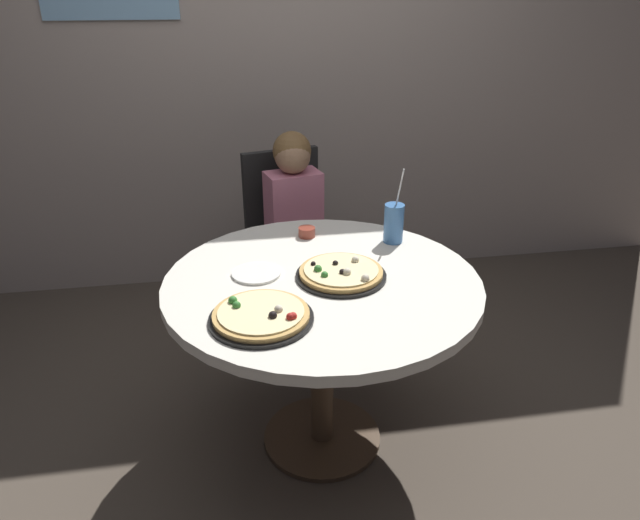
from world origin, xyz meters
name	(u,v)px	position (x,y,z in m)	size (l,w,h in m)	color
ground_plane	(322,438)	(0.00, 0.00, 0.00)	(8.00, 8.00, 0.00)	#4C4238
wall_with_window	(273,34)	(0.00, 1.60, 1.45)	(5.20, 0.14, 2.90)	#A8998E
dining_table	(322,304)	(0.00, 0.00, 0.64)	(1.14, 1.14, 0.75)	silver
chair_wooden	(288,233)	(-0.02, 0.94, 0.53)	(0.48, 0.48, 0.95)	black
diner_child	(300,255)	(0.02, 0.76, 0.48)	(0.33, 0.43, 1.08)	#3F4766
pizza_veggie	(341,273)	(0.07, 0.00, 0.77)	(0.33, 0.33, 0.05)	black
pizza_cheese	(261,316)	(-0.24, -0.25, 0.77)	(0.33, 0.33, 0.05)	black
soda_cup	(394,223)	(0.34, 0.28, 0.83)	(0.08, 0.08, 0.31)	#3F72B2
sauce_bowl	(306,232)	(0.00, 0.38, 0.77)	(0.07, 0.07, 0.04)	brown
plate_small	(256,273)	(-0.23, 0.07, 0.76)	(0.18, 0.18, 0.01)	white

